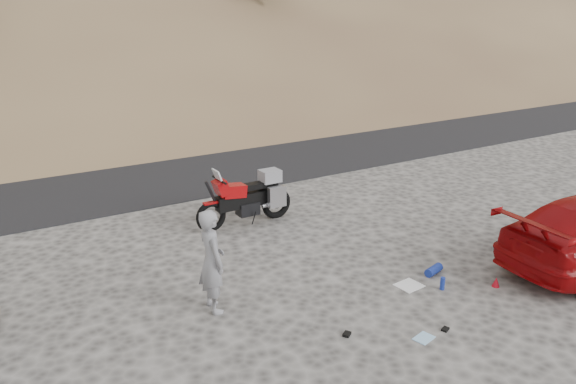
# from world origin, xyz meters

# --- Properties ---
(ground) EXTENTS (140.00, 140.00, 0.00)m
(ground) POSITION_xyz_m (0.00, 0.00, 0.00)
(ground) COLOR #42403D
(ground) RESTS_ON ground
(road) EXTENTS (120.00, 7.00, 0.05)m
(road) POSITION_xyz_m (0.00, 9.00, 0.00)
(road) COLOR black
(road) RESTS_ON ground
(motorcycle) EXTENTS (2.43, 0.70, 1.45)m
(motorcycle) POSITION_xyz_m (0.80, 3.34, 0.62)
(motorcycle) COLOR black
(motorcycle) RESTS_ON ground
(man) EXTENTS (0.46, 0.67, 1.78)m
(man) POSITION_xyz_m (-1.52, 0.21, 0.00)
(man) COLOR gray
(man) RESTS_ON ground
(gear_white_cloth) EXTENTS (0.49, 0.44, 0.01)m
(gear_white_cloth) POSITION_xyz_m (1.85, -0.90, 0.01)
(gear_white_cloth) COLOR white
(gear_white_cloth) RESTS_ON ground
(gear_blue_mat) EXTENTS (0.44, 0.27, 0.17)m
(gear_blue_mat) POSITION_xyz_m (2.57, -0.79, 0.08)
(gear_blue_mat) COLOR navy
(gear_blue_mat) RESTS_ON ground
(gear_bottle) EXTENTS (0.11, 0.11, 0.23)m
(gear_bottle) POSITION_xyz_m (2.26, -1.30, 0.12)
(gear_bottle) COLOR navy
(gear_bottle) RESTS_ON ground
(gear_funnel) EXTENTS (0.17, 0.17, 0.18)m
(gear_funnel) POSITION_xyz_m (3.17, -1.73, 0.09)
(gear_funnel) COLOR #AA0B19
(gear_funnel) RESTS_ON ground
(gear_glove_a) EXTENTS (0.15, 0.13, 0.04)m
(gear_glove_a) POSITION_xyz_m (1.31, -2.29, 0.02)
(gear_glove_a) COLOR black
(gear_glove_a) RESTS_ON ground
(gear_glove_b) EXTENTS (0.17, 0.16, 0.05)m
(gear_glove_b) POSITION_xyz_m (-0.09, -1.60, 0.02)
(gear_glove_b) COLOR black
(gear_glove_b) RESTS_ON ground
(gear_blue_cloth) EXTENTS (0.36, 0.30, 0.01)m
(gear_blue_cloth) POSITION_xyz_m (0.87, -2.28, 0.01)
(gear_blue_cloth) COLOR #9BCBF0
(gear_blue_cloth) RESTS_ON ground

